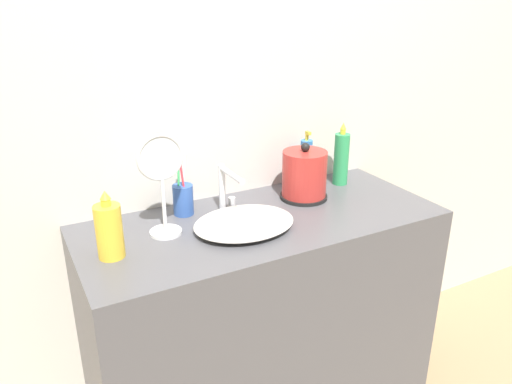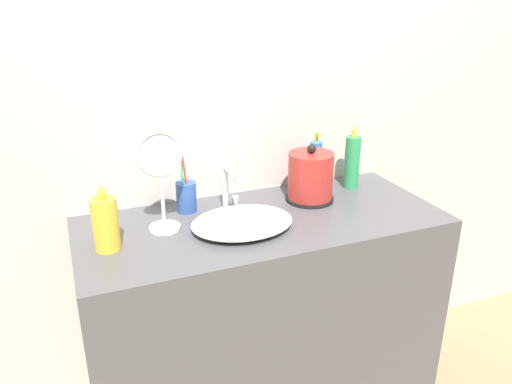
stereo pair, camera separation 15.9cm
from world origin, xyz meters
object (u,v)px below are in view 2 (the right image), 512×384
object	(u,v)px
shampoo_bottle	(352,161)
vanity_mirror	(161,174)
toothbrush_cup	(186,196)
lotion_bottle	(315,164)
faucet	(229,185)
electric_kettle	(310,178)
mouthwash_bottle	(105,223)

from	to	relation	value
shampoo_bottle	vanity_mirror	world-z (taller)	vanity_mirror
toothbrush_cup	lotion_bottle	bearing A→B (deg)	4.06
toothbrush_cup	lotion_bottle	xyz separation A→B (m)	(0.51, 0.04, 0.04)
lotion_bottle	vanity_mirror	size ratio (longest dim) A/B	0.67
toothbrush_cup	shampoo_bottle	size ratio (longest dim) A/B	0.87
faucet	shampoo_bottle	size ratio (longest dim) A/B	0.68
faucet	electric_kettle	size ratio (longest dim) A/B	0.80
lotion_bottle	shampoo_bottle	xyz separation A→B (m)	(0.13, -0.05, 0.01)
faucet	vanity_mirror	distance (m)	0.26
mouthwash_bottle	toothbrush_cup	bearing A→B (deg)	32.57
electric_kettle	vanity_mirror	bearing A→B (deg)	-175.53
mouthwash_bottle	vanity_mirror	distance (m)	0.22
faucet	lotion_bottle	distance (m)	0.39
faucet	electric_kettle	xyz separation A→B (m)	(0.30, -0.01, -0.01)
electric_kettle	vanity_mirror	xyz separation A→B (m)	(-0.53, -0.04, 0.10)
faucet	shampoo_bottle	distance (m)	0.51
shampoo_bottle	toothbrush_cup	bearing A→B (deg)	178.72
faucet	toothbrush_cup	size ratio (longest dim) A/B	0.79
shampoo_bottle	mouthwash_bottle	size ratio (longest dim) A/B	1.21
mouthwash_bottle	shampoo_bottle	bearing A→B (deg)	10.21
lotion_bottle	mouthwash_bottle	size ratio (longest dim) A/B	1.07
shampoo_bottle	vanity_mirror	size ratio (longest dim) A/B	0.76
toothbrush_cup	mouthwash_bottle	xyz separation A→B (m)	(-0.28, -0.18, 0.03)
toothbrush_cup	mouthwash_bottle	size ratio (longest dim) A/B	1.05
shampoo_bottle	vanity_mirror	bearing A→B (deg)	-172.41
faucet	mouthwash_bottle	world-z (taller)	mouthwash_bottle
faucet	electric_kettle	bearing A→B (deg)	-2.41
mouthwash_bottle	electric_kettle	bearing A→B (deg)	8.67
vanity_mirror	toothbrush_cup	bearing A→B (deg)	48.11
lotion_bottle	toothbrush_cup	bearing A→B (deg)	-175.94
toothbrush_cup	mouthwash_bottle	bearing A→B (deg)	-147.43
electric_kettle	shampoo_bottle	size ratio (longest dim) A/B	0.85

